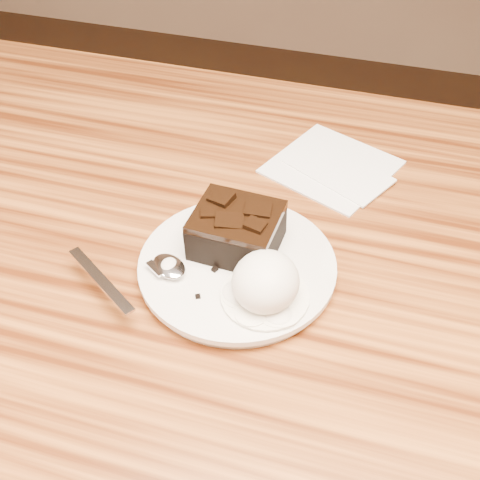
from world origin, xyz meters
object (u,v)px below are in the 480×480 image
(plate, at_px, (237,268))
(ice_cream_scoop, at_px, (266,282))
(spoon, at_px, (169,267))
(dining_table, at_px, (248,442))
(brownie, at_px, (237,233))
(napkin, at_px, (332,166))

(plate, xyz_separation_m, ice_cream_scoop, (0.04, -0.04, 0.03))
(spoon, bearing_deg, plate, -30.26)
(dining_table, distance_m, ice_cream_scoop, 0.42)
(plate, distance_m, brownie, 0.04)
(dining_table, relative_size, spoon, 7.26)
(plate, bearing_deg, ice_cream_scoop, -44.04)
(brownie, height_order, ice_cream_scoop, ice_cream_scoop)
(dining_table, distance_m, napkin, 0.43)
(dining_table, bearing_deg, napkin, 76.00)
(ice_cream_scoop, relative_size, spoon, 0.42)
(plate, height_order, brownie, brownie)
(plate, xyz_separation_m, spoon, (-0.06, -0.03, 0.01))
(plate, distance_m, napkin, 0.22)
(dining_table, relative_size, plate, 5.81)
(brownie, bearing_deg, napkin, 69.81)
(dining_table, xyz_separation_m, brownie, (-0.02, 0.01, 0.41))
(plate, bearing_deg, napkin, 73.63)
(spoon, bearing_deg, napkin, 6.37)
(dining_table, relative_size, ice_cream_scoop, 17.27)
(dining_table, xyz_separation_m, napkin, (0.05, 0.20, 0.38))
(napkin, bearing_deg, plate, -106.37)
(spoon, distance_m, napkin, 0.27)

